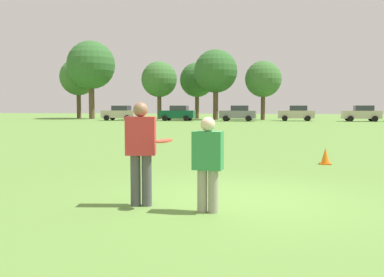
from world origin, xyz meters
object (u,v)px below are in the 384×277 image
at_px(player_thrower, 141,148).
at_px(parked_car_center, 238,113).
at_px(frisbee, 164,141).
at_px(parked_car_mid_left, 178,113).
at_px(parked_car_near_right, 362,113).
at_px(player_defender, 208,160).
at_px(parked_car_near_left, 120,113).
at_px(parked_car_mid_right, 296,113).
at_px(traffic_cone, 325,156).

distance_m(player_thrower, parked_car_center, 43.43).
height_order(player_thrower, frisbee, player_thrower).
distance_m(parked_car_mid_left, parked_car_center, 7.25).
xyz_separation_m(parked_car_mid_left, parked_car_near_right, (21.24, 1.71, 0.00)).
distance_m(player_thrower, player_defender, 1.18).
xyz_separation_m(frisbee, parked_car_near_left, (-16.86, 43.29, -0.18)).
height_order(player_defender, parked_car_near_left, parked_car_near_left).
bearing_deg(parked_car_near_right, parked_car_near_left, -176.07).
height_order(player_defender, parked_car_center, parked_car_center).
bearing_deg(parked_car_center, parked_car_near_left, -179.02).
relative_size(parked_car_mid_right, parked_car_near_right, 1.00).
bearing_deg(parked_car_near_left, traffic_cone, -61.69).
xyz_separation_m(traffic_cone, parked_car_mid_right, (1.16, 39.53, 0.69)).
height_order(player_defender, parked_car_mid_right, parked_car_mid_right).
xyz_separation_m(parked_car_near_left, parked_car_near_right, (28.44, 1.95, 0.00)).
bearing_deg(frisbee, parked_car_mid_right, 84.58).
height_order(parked_car_near_left, parked_car_mid_right, same).
bearing_deg(parked_car_mid_left, parked_car_near_right, 4.60).
height_order(traffic_cone, parked_car_mid_right, parked_car_mid_right).
xyz_separation_m(player_thrower, parked_car_near_left, (-16.42, 43.14, -0.04)).
height_order(frisbee, traffic_cone, frisbee).
xyz_separation_m(parked_car_near_left, parked_car_mid_left, (7.20, 0.25, 0.00)).
distance_m(parked_car_near_left, parked_car_mid_right, 21.31).
height_order(parked_car_mid_right, parked_car_near_right, same).
distance_m(player_thrower, parked_car_mid_left, 44.35).
xyz_separation_m(parked_car_center, parked_car_near_right, (13.99, 1.71, 0.00)).
height_order(player_thrower, parked_car_center, parked_car_center).
relative_size(player_defender, parked_car_near_left, 0.35).
bearing_deg(parked_car_mid_right, parked_car_near_right, -3.08).
relative_size(player_thrower, parked_car_center, 0.41).
distance_m(player_defender, parked_car_mid_right, 45.85).
bearing_deg(player_defender, frisbee, 174.40).
xyz_separation_m(traffic_cone, parked_car_near_left, (-20.03, 37.18, 0.69)).
height_order(traffic_cone, parked_car_near_left, parked_car_near_left).
bearing_deg(frisbee, parked_car_near_right, 75.63).
bearing_deg(frisbee, parked_car_mid_left, 102.50).
height_order(parked_car_center, parked_car_mid_right, same).
relative_size(player_thrower, frisbee, 6.27).
distance_m(player_thrower, parked_car_mid_right, 45.73).
xyz_separation_m(player_defender, parked_car_near_right, (10.87, 45.32, 0.10)).
distance_m(frisbee, traffic_cone, 6.94).
bearing_deg(parked_car_center, frisbee, -86.85).
bearing_deg(parked_car_near_left, parked_car_mid_right, 6.32).
distance_m(parked_car_mid_left, parked_car_mid_right, 14.14).
bearing_deg(parked_car_near_left, player_thrower, -69.16).
bearing_deg(player_thrower, parked_car_mid_right, 84.02).
xyz_separation_m(player_thrower, traffic_cone, (3.61, 5.95, -0.74)).
bearing_deg(parked_car_mid_right, parked_car_near_left, -173.68).
bearing_deg(player_defender, parked_car_mid_right, 85.48).
bearing_deg(player_defender, player_thrower, 168.88).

